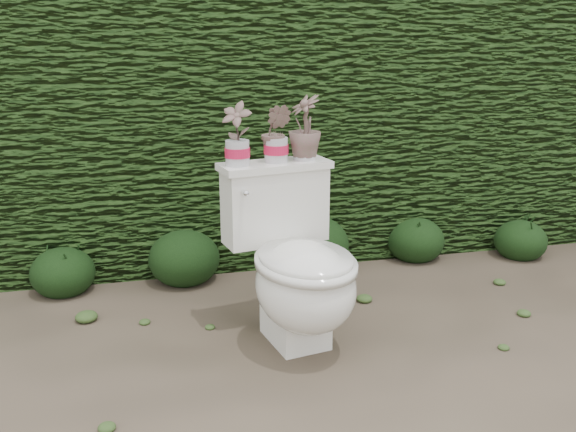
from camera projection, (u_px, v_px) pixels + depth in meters
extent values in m
plane|color=brown|center=(296.00, 365.00, 2.68)|extent=(60.00, 60.00, 0.00)
cube|color=#2B4B19|center=(233.00, 121.00, 3.95)|extent=(8.00, 1.00, 1.60)
cube|color=white|center=(295.00, 320.00, 2.86)|extent=(0.27, 0.34, 0.20)
ellipsoid|color=white|center=(305.00, 286.00, 2.71)|extent=(0.50, 0.58, 0.39)
cube|color=white|center=(275.00, 205.00, 2.92)|extent=(0.49, 0.25, 0.34)
cube|color=white|center=(275.00, 166.00, 2.86)|extent=(0.53, 0.28, 0.03)
cylinder|color=silver|center=(244.00, 192.00, 2.73)|extent=(0.03, 0.06, 0.02)
sphere|color=silver|center=(246.00, 193.00, 2.71)|extent=(0.03, 0.03, 0.03)
imported|color=#1F6629|center=(237.00, 136.00, 2.75)|extent=(0.17, 0.16, 0.26)
imported|color=#1F6629|center=(276.00, 135.00, 2.83)|extent=(0.17, 0.16, 0.24)
imported|color=#1F6629|center=(305.00, 129.00, 2.88)|extent=(0.19, 0.19, 0.28)
ellipsoid|color=#183211|center=(62.00, 268.00, 3.38)|extent=(0.34, 0.34, 0.27)
ellipsoid|color=#183211|center=(184.00, 253.00, 3.53)|extent=(0.39, 0.39, 0.31)
ellipsoid|color=#183211|center=(312.00, 240.00, 3.70)|extent=(0.43, 0.43, 0.35)
ellipsoid|color=#183211|center=(415.00, 236.00, 3.89)|extent=(0.35, 0.35, 0.28)
ellipsoid|color=#183211|center=(521.00, 236.00, 3.92)|extent=(0.32, 0.32, 0.25)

